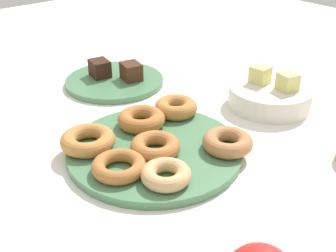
{
  "coord_description": "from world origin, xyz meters",
  "views": [
    {
      "loc": [
        0.5,
        -0.39,
        0.4
      ],
      "look_at": [
        0.0,
        0.03,
        0.04
      ],
      "focal_mm": 45.45,
      "sensor_mm": 36.0,
      "label": 1
    }
  ],
  "objects_px": {
    "donut_2": "(155,147)",
    "fruit_bowl": "(270,96)",
    "donut_3": "(119,166)",
    "melon_chunk_right": "(288,82)",
    "donut_1": "(176,107)",
    "donut_6": "(141,119)",
    "donut_0": "(228,142)",
    "donut_plate": "(155,150)",
    "brownie_far": "(131,71)",
    "brownie_near": "(100,68)",
    "donut_5": "(166,174)",
    "melon_chunk_left": "(260,74)",
    "cake_plate": "(115,81)",
    "donut_4": "(88,140)"
  },
  "relations": [
    {
      "from": "brownie_far",
      "to": "melon_chunk_right",
      "type": "xyz_separation_m",
      "value": [
        0.31,
        0.17,
        0.03
      ]
    },
    {
      "from": "melon_chunk_right",
      "to": "donut_6",
      "type": "bearing_deg",
      "value": -111.15
    },
    {
      "from": "donut_1",
      "to": "donut_0",
      "type": "bearing_deg",
      "value": -6.89
    },
    {
      "from": "donut_3",
      "to": "donut_5",
      "type": "distance_m",
      "value": 0.08
    },
    {
      "from": "donut_1",
      "to": "melon_chunk_right",
      "type": "relative_size",
      "value": 2.34
    },
    {
      "from": "donut_5",
      "to": "donut_6",
      "type": "bearing_deg",
      "value": 155.03
    },
    {
      "from": "donut_3",
      "to": "melon_chunk_right",
      "type": "bearing_deg",
      "value": 88.02
    },
    {
      "from": "donut_3",
      "to": "donut_6",
      "type": "xyz_separation_m",
      "value": [
        -0.1,
        0.12,
        0.0
      ]
    },
    {
      "from": "donut_1",
      "to": "melon_chunk_left",
      "type": "height_order",
      "value": "melon_chunk_left"
    },
    {
      "from": "donut_0",
      "to": "brownie_far",
      "type": "bearing_deg",
      "value": 171.1
    },
    {
      "from": "cake_plate",
      "to": "melon_chunk_right",
      "type": "bearing_deg",
      "value": 30.4
    },
    {
      "from": "donut_2",
      "to": "fruit_bowl",
      "type": "xyz_separation_m",
      "value": [
        -0.01,
        0.32,
        -0.01
      ]
    },
    {
      "from": "donut_plate",
      "to": "donut_2",
      "type": "height_order",
      "value": "donut_2"
    },
    {
      "from": "donut_1",
      "to": "donut_6",
      "type": "relative_size",
      "value": 0.94
    },
    {
      "from": "donut_1",
      "to": "brownie_near",
      "type": "bearing_deg",
      "value": -178.11
    },
    {
      "from": "donut_0",
      "to": "melon_chunk_left",
      "type": "xyz_separation_m",
      "value": [
        -0.11,
        0.21,
        0.03
      ]
    },
    {
      "from": "donut_2",
      "to": "donut_5",
      "type": "bearing_deg",
      "value": -26.99
    },
    {
      "from": "fruit_bowl",
      "to": "melon_chunk_right",
      "type": "relative_size",
      "value": 4.84
    },
    {
      "from": "donut_5",
      "to": "melon_chunk_left",
      "type": "height_order",
      "value": "melon_chunk_left"
    },
    {
      "from": "brownie_near",
      "to": "brownie_far",
      "type": "bearing_deg",
      "value": 36.03
    },
    {
      "from": "donut_0",
      "to": "donut_1",
      "type": "relative_size",
      "value": 1.03
    },
    {
      "from": "fruit_bowl",
      "to": "melon_chunk_right",
      "type": "height_order",
      "value": "melon_chunk_right"
    },
    {
      "from": "donut_3",
      "to": "brownie_far",
      "type": "xyz_separation_m",
      "value": [
        -0.3,
        0.24,
        0.01
      ]
    },
    {
      "from": "donut_0",
      "to": "brownie_far",
      "type": "relative_size",
      "value": 1.77
    },
    {
      "from": "brownie_far",
      "to": "melon_chunk_right",
      "type": "height_order",
      "value": "melon_chunk_right"
    },
    {
      "from": "donut_plate",
      "to": "melon_chunk_right",
      "type": "xyz_separation_m",
      "value": [
        0.04,
        0.32,
        0.05
      ]
    },
    {
      "from": "donut_1",
      "to": "melon_chunk_right",
      "type": "xyz_separation_m",
      "value": [
        0.11,
        0.21,
        0.03
      ]
    },
    {
      "from": "donut_6",
      "to": "cake_plate",
      "type": "distance_m",
      "value": 0.25
    },
    {
      "from": "donut_4",
      "to": "donut_plate",
      "type": "bearing_deg",
      "value": 50.77
    },
    {
      "from": "fruit_bowl",
      "to": "donut_2",
      "type": "bearing_deg",
      "value": -88.26
    },
    {
      "from": "brownie_near",
      "to": "donut_0",
      "type": "bearing_deg",
      "value": -1.37
    },
    {
      "from": "donut_4",
      "to": "fruit_bowl",
      "type": "distance_m",
      "value": 0.4
    },
    {
      "from": "donut_2",
      "to": "donut_4",
      "type": "bearing_deg",
      "value": -139.49
    },
    {
      "from": "melon_chunk_right",
      "to": "cake_plate",
      "type": "bearing_deg",
      "value": -149.6
    },
    {
      "from": "donut_6",
      "to": "fruit_bowl",
      "type": "relative_size",
      "value": 0.51
    },
    {
      "from": "donut_5",
      "to": "donut_4",
      "type": "bearing_deg",
      "value": -166.15
    },
    {
      "from": "donut_plate",
      "to": "brownie_near",
      "type": "xyz_separation_m",
      "value": [
        -0.34,
        0.1,
        0.03
      ]
    },
    {
      "from": "donut_plate",
      "to": "brownie_far",
      "type": "bearing_deg",
      "value": 151.77
    },
    {
      "from": "fruit_bowl",
      "to": "melon_chunk_left",
      "type": "xyz_separation_m",
      "value": [
        -0.03,
        0.0,
        0.04
      ]
    },
    {
      "from": "donut_plate",
      "to": "brownie_far",
      "type": "distance_m",
      "value": 0.31
    },
    {
      "from": "donut_3",
      "to": "donut_2",
      "type": "bearing_deg",
      "value": 94.91
    },
    {
      "from": "melon_chunk_left",
      "to": "donut_1",
      "type": "bearing_deg",
      "value": -103.64
    },
    {
      "from": "donut_0",
      "to": "donut_1",
      "type": "bearing_deg",
      "value": 173.11
    },
    {
      "from": "donut_0",
      "to": "melon_chunk_right",
      "type": "relative_size",
      "value": 2.4
    },
    {
      "from": "brownie_far",
      "to": "donut_plate",
      "type": "bearing_deg",
      "value": -28.23
    },
    {
      "from": "donut_0",
      "to": "fruit_bowl",
      "type": "relative_size",
      "value": 0.5
    },
    {
      "from": "melon_chunk_left",
      "to": "donut_4",
      "type": "bearing_deg",
      "value": -97.2
    },
    {
      "from": "cake_plate",
      "to": "donut_5",
      "type": "bearing_deg",
      "value": -23.09
    },
    {
      "from": "donut_plate",
      "to": "donut_3",
      "type": "bearing_deg",
      "value": -75.24
    },
    {
      "from": "donut_3",
      "to": "brownie_far",
      "type": "distance_m",
      "value": 0.38
    }
  ]
}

